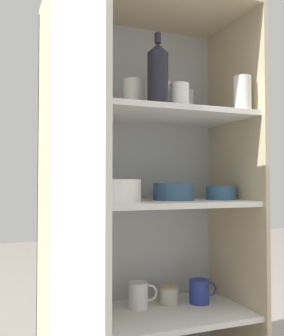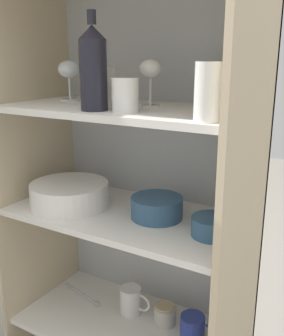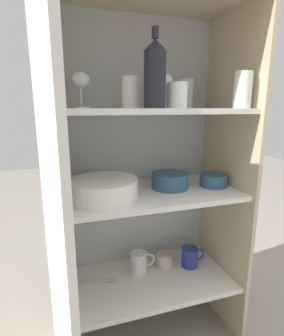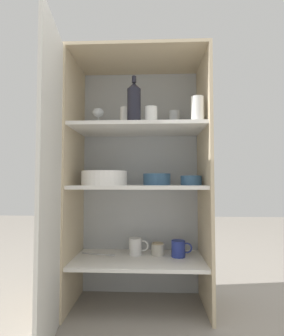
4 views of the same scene
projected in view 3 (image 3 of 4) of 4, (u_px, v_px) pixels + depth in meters
name	position (u px, v px, depth m)	size (l,w,h in m)	color
cupboard_back_panel	(134.00, 175.00, 1.28)	(0.78, 0.02, 1.43)	#B2B7BC
cupboard_side_left	(51.00, 195.00, 0.98)	(0.02, 0.42, 1.43)	#CCB793
cupboard_side_right	(226.00, 179.00, 1.21)	(0.02, 0.42, 1.43)	#CCB793
shelf_board_lower	(147.00, 281.00, 1.20)	(0.75, 0.38, 0.02)	white
shelf_board_middle	(148.00, 193.00, 1.11)	(0.75, 0.38, 0.02)	white
shelf_board_upper	(148.00, 111.00, 1.03)	(0.75, 0.38, 0.02)	white
cupboard_door	(57.00, 247.00, 0.62)	(0.07, 0.39, 1.43)	silver
tumbler_glass_0	(177.00, 95.00, 0.94)	(0.07, 0.07, 0.09)	white
tumbler_glass_1	(186.00, 94.00, 1.19)	(0.07, 0.07, 0.13)	white
tumbler_glass_2	(242.00, 90.00, 0.97)	(0.07, 0.07, 0.13)	white
tumbler_glass_3	(132.00, 93.00, 0.98)	(0.08, 0.08, 0.11)	white
wine_glass_0	(164.00, 82.00, 1.05)	(0.07, 0.07, 0.14)	white
wine_glass_1	(80.00, 82.00, 0.97)	(0.07, 0.07, 0.13)	white
wine_bottle	(155.00, 74.00, 0.88)	(0.08, 0.08, 0.26)	black
plate_stack_white	(104.00, 189.00, 0.99)	(0.26, 0.26, 0.08)	white
mixing_bowl_large	(170.00, 180.00, 1.14)	(0.16, 0.16, 0.07)	#33567A
serving_bowl_small	(213.00, 180.00, 1.17)	(0.12, 0.12, 0.05)	#33567A
coffee_mug_primary	(139.00, 262.00, 1.24)	(0.12, 0.08, 0.10)	white
coffee_mug_extra_1	(190.00, 257.00, 1.29)	(0.12, 0.08, 0.09)	#283893
storage_jar	(164.00, 259.00, 1.29)	(0.08, 0.08, 0.07)	beige
serving_spoon	(96.00, 281.00, 1.18)	(0.21, 0.07, 0.01)	silver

